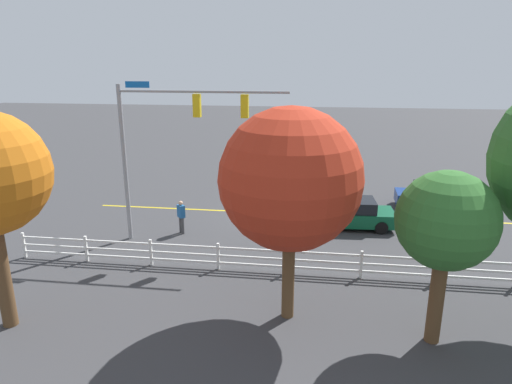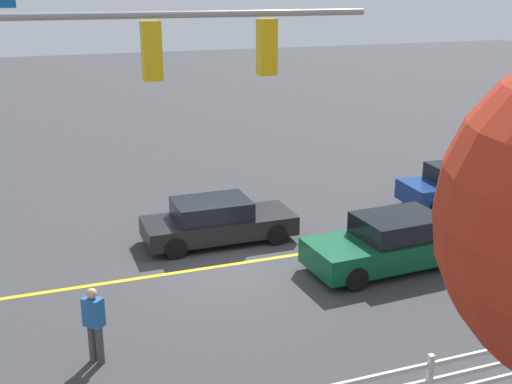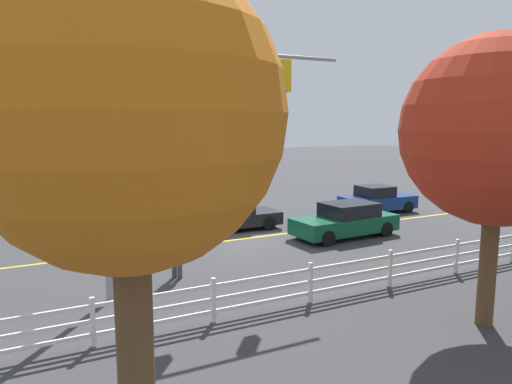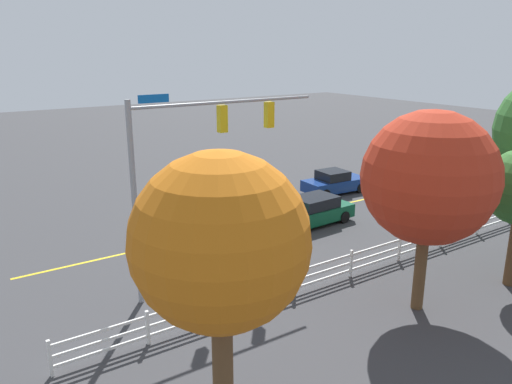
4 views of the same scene
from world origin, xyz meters
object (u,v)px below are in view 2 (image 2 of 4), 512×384
(car_0, at_px, (392,243))
(car_2, at_px, (217,221))
(car_1, at_px, (459,187))
(pedestrian, at_px, (94,322))

(car_0, xyz_separation_m, car_2, (4.02, -3.43, -0.06))
(car_0, height_order, car_1, car_0)
(car_1, bearing_deg, pedestrian, -153.46)
(car_2, xyz_separation_m, pedestrian, (4.26, 5.46, 0.27))
(car_0, height_order, pedestrian, pedestrian)
(car_1, relative_size, pedestrian, 2.51)
(car_0, relative_size, car_1, 1.14)
(car_2, bearing_deg, pedestrian, -127.78)
(car_0, bearing_deg, car_1, -146.29)
(car_0, relative_size, pedestrian, 2.86)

